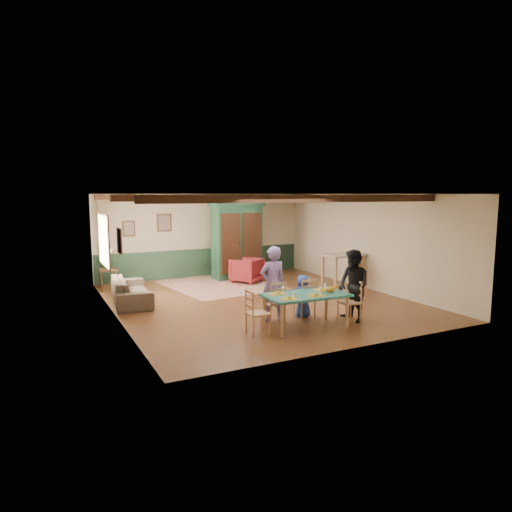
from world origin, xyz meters
name	(u,v)px	position (x,y,z in m)	size (l,w,h in m)	color
floor	(258,300)	(0.00, 0.00, 0.00)	(8.00, 8.00, 0.00)	#512B16
wall_back	(203,235)	(0.00, 4.00, 1.35)	(7.00, 0.02, 2.70)	beige
wall_left	(114,257)	(-3.50, 0.00, 1.35)	(0.02, 8.00, 2.70)	beige
wall_right	(367,242)	(3.50, 0.00, 1.35)	(0.02, 8.00, 2.70)	beige
ceiling	(258,194)	(0.00, 0.00, 2.70)	(7.00, 8.00, 0.02)	beige
wainscot_back	(204,262)	(0.00, 3.98, 0.45)	(6.95, 0.03, 0.90)	#1A3020
ceiling_beam_front	(308,198)	(0.00, -2.30, 2.61)	(6.95, 0.16, 0.16)	black
ceiling_beam_mid	(251,198)	(0.00, 0.40, 2.61)	(6.95, 0.16, 0.16)	black
ceiling_beam_back	(214,197)	(0.00, 3.00, 2.61)	(6.95, 0.16, 0.16)	black
window_left	(103,240)	(-3.47, 1.70, 1.55)	(0.06, 1.60, 1.30)	white
picture_left_wall	(120,241)	(-3.47, -0.60, 1.75)	(0.04, 0.42, 0.52)	gray
picture_back_a	(164,223)	(-1.30, 3.97, 1.80)	(0.45, 0.04, 0.55)	gray
picture_back_b	(129,229)	(-2.40, 3.97, 1.65)	(0.38, 0.04, 0.48)	gray
dining_table	(306,311)	(-0.20, -2.58, 0.35)	(1.68, 0.93, 0.70)	#1C5B50
dining_chair_far_left	(274,301)	(-0.56, -1.89, 0.44)	(0.39, 0.41, 0.89)	#A97954
dining_chair_far_right	(304,298)	(0.19, -1.91, 0.44)	(0.39, 0.41, 0.89)	#A97954
dining_chair_end_left	(258,312)	(-1.27, -2.55, 0.44)	(0.39, 0.41, 0.89)	#A97954
dining_chair_end_right	(349,301)	(0.87, -2.60, 0.44)	(0.39, 0.41, 0.89)	#A97954
person_man	(273,284)	(-0.55, -1.82, 0.81)	(0.59, 0.39, 1.61)	#765DA0
person_woman	(353,286)	(0.97, -2.61, 0.77)	(0.75, 0.58, 1.54)	black
person_child	(303,296)	(0.19, -1.84, 0.47)	(0.46, 0.30, 0.94)	navy
cat	(330,289)	(0.31, -2.68, 0.78)	(0.34, 0.13, 0.17)	orange
place_setting_near_left	(289,296)	(-0.72, -2.80, 0.76)	(0.37, 0.28, 0.11)	yellow
place_setting_near_center	(316,293)	(-0.11, -2.81, 0.76)	(0.37, 0.28, 0.11)	yellow
place_setting_far_left	(278,291)	(-0.71, -2.33, 0.76)	(0.37, 0.28, 0.11)	yellow
place_setting_far_right	(321,287)	(0.32, -2.36, 0.76)	(0.37, 0.28, 0.11)	yellow
area_rug	(219,285)	(-0.13, 2.31, 0.01)	(2.82, 3.35, 0.01)	beige
armoire	(237,241)	(0.82, 3.11, 1.22)	(1.72, 0.69, 2.44)	#143221
armchair	(247,270)	(0.78, 2.30, 0.38)	(0.81, 0.84, 0.76)	#511018
sofa	(131,290)	(-2.93, 1.19, 0.31)	(2.14, 0.84, 0.62)	#382D23
end_table	(109,279)	(-3.19, 3.04, 0.30)	(0.49, 0.49, 0.60)	black
table_lamp	(108,259)	(-3.19, 3.04, 0.88)	(0.31, 0.31, 0.55)	beige
counter_table	(343,271)	(2.84, 0.21, 0.51)	(1.21, 0.71, 1.01)	beige
bar_stool_left	(360,273)	(3.03, -0.29, 0.53)	(0.37, 0.41, 1.05)	tan
bar_stool_right	(359,271)	(3.27, 0.04, 0.52)	(0.37, 0.40, 1.03)	tan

